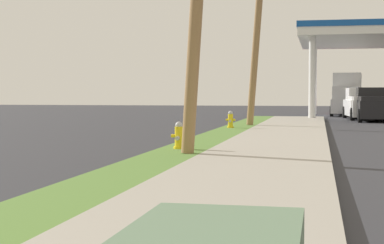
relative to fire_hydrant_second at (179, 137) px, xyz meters
name	(u,v)px	position (x,y,z in m)	size (l,w,h in m)	color
fire_hydrant_second	(179,137)	(0.00, 0.00, 0.00)	(0.42, 0.38, 0.74)	yellow
fire_hydrant_third	(230,120)	(-0.07, 10.54, 0.00)	(0.42, 0.37, 0.74)	yellow
utility_pole_background	(258,19)	(0.92, 12.51, 4.62)	(1.50, 2.02, 9.73)	#937047
car_red_by_near_pump	(351,105)	(6.17, 34.84, 0.28)	(2.21, 4.61, 1.57)	red
car_tan_by_far_pump	(384,107)	(8.03, 27.84, 0.28)	(2.01, 4.53, 1.57)	tan
truck_black_at_forecourt	(374,105)	(6.89, 21.45, 0.47)	(2.15, 5.41, 1.97)	black
truck_white_on_apron	(364,105)	(6.47, 24.05, 0.47)	(2.46, 5.52, 1.97)	white
truck_silver_at_far_bay	(347,95)	(5.74, 31.01, 1.04)	(2.57, 6.53, 3.11)	#BCBCC1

